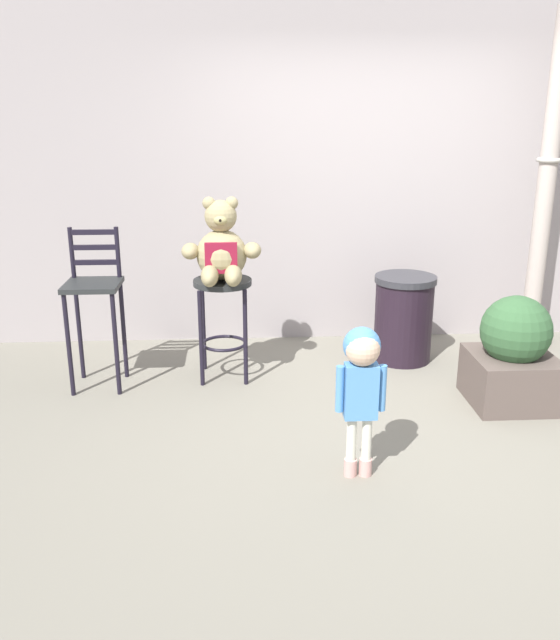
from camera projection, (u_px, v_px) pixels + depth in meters
The scene contains 9 objects.
ground_plane at pixel (394, 420), 4.29m from camera, with size 24.00×24.00×0.00m, color slate.
building_wall at pixel (357, 124), 5.47m from camera, with size 6.37×0.30×3.59m, color #9A9291.
bar_stool_with_teddy at pixel (223, 307), 4.83m from camera, with size 0.42×0.42×0.75m.
teddy_bear at pixel (221, 251), 4.67m from camera, with size 0.56×0.50×0.59m.
child_walking at pixel (361, 370), 3.46m from camera, with size 0.27×0.21×0.84m.
trash_bin at pixel (403, 318), 5.22m from camera, with size 0.48×0.48×0.69m.
lamppost at pixel (541, 224), 5.32m from camera, with size 0.34×0.34×2.65m.
bar_chair_empty at pixel (94, 296), 4.65m from camera, with size 0.38×0.38×1.13m.
planter_with_shrub at pixel (513, 355), 4.44m from camera, with size 0.55×0.55×0.75m.
Camera 1 is at (-0.97, -3.84, 1.91)m, focal length 37.30 mm.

